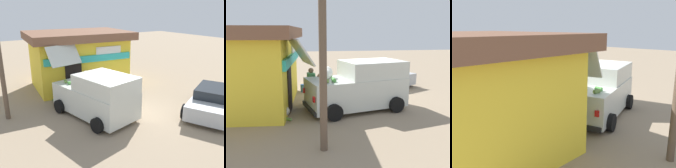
# 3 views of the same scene
# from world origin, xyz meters

# --- Properties ---
(ground_plane) EXTENTS (60.00, 60.00, 0.00)m
(ground_plane) POSITION_xyz_m (0.00, 0.00, 0.00)
(ground_plane) COLOR gray
(storefront_bar) EXTENTS (6.20, 4.71, 3.33)m
(storefront_bar) POSITION_xyz_m (-0.05, 5.17, 1.72)
(storefront_bar) COLOR yellow
(storefront_bar) RESTS_ON ground_plane
(delivery_van) EXTENTS (2.89, 4.77, 2.90)m
(delivery_van) POSITION_xyz_m (-1.28, 0.67, 0.98)
(delivery_van) COLOR silver
(delivery_van) RESTS_ON ground_plane
(parked_sedan) EXTENTS (4.34, 3.34, 1.24)m
(parked_sedan) POSITION_xyz_m (3.43, -1.90, 0.60)
(parked_sedan) COLOR #B2B7BC
(parked_sedan) RESTS_ON ground_plane
(vendor_standing) EXTENTS (0.50, 0.47, 1.65)m
(vendor_standing) POSITION_xyz_m (-0.53, 2.57, 0.95)
(vendor_standing) COLOR #726047
(vendor_standing) RESTS_ON ground_plane
(customer_bending) EXTENTS (0.72, 0.69, 1.50)m
(customer_bending) POSITION_xyz_m (-1.43, 2.44, 0.91)
(customer_bending) COLOR #726047
(customer_bending) RESTS_ON ground_plane
(unloaded_banana_pile) EXTENTS (0.85, 1.01, 0.46)m
(unloaded_banana_pile) POSITION_xyz_m (-1.98, 3.80, 0.21)
(unloaded_banana_pile) COLOR silver
(unloaded_banana_pile) RESTS_ON ground_plane
(paint_bucket) EXTENTS (0.30, 0.30, 0.40)m
(paint_bucket) POSITION_xyz_m (2.01, 2.86, 0.20)
(paint_bucket) COLOR blue
(paint_bucket) RESTS_ON ground_plane
(utility_pole) EXTENTS (0.20, 0.20, 4.90)m
(utility_pole) POSITION_xyz_m (-4.73, 2.48, 2.45)
(utility_pole) COLOR brown
(utility_pole) RESTS_ON ground_plane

